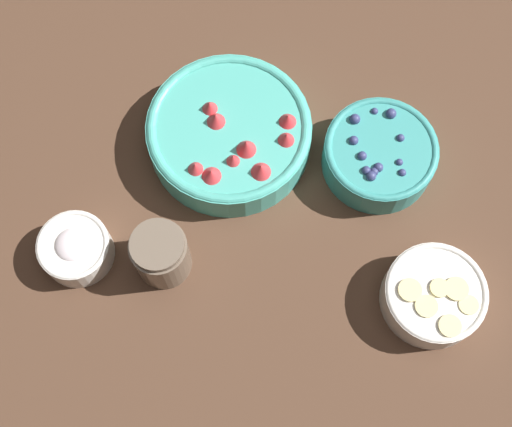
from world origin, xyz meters
name	(u,v)px	position (x,y,z in m)	size (l,w,h in m)	color
ground_plane	(302,231)	(0.00, 0.00, 0.00)	(4.00, 4.00, 0.00)	#4C3323
bowl_strawberries	(230,133)	(0.15, -0.09, 0.04)	(0.24, 0.24, 0.08)	#47AD9E
bowl_blueberries	(380,154)	(-0.06, -0.14, 0.03)	(0.16, 0.16, 0.06)	teal
bowl_bananas	(434,295)	(-0.20, 0.03, 0.03)	(0.14, 0.14, 0.05)	silver
bowl_cream	(75,248)	(0.28, 0.15, 0.03)	(0.10, 0.10, 0.05)	silver
jar_chocolate	(161,255)	(0.16, 0.12, 0.04)	(0.08, 0.08, 0.09)	brown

